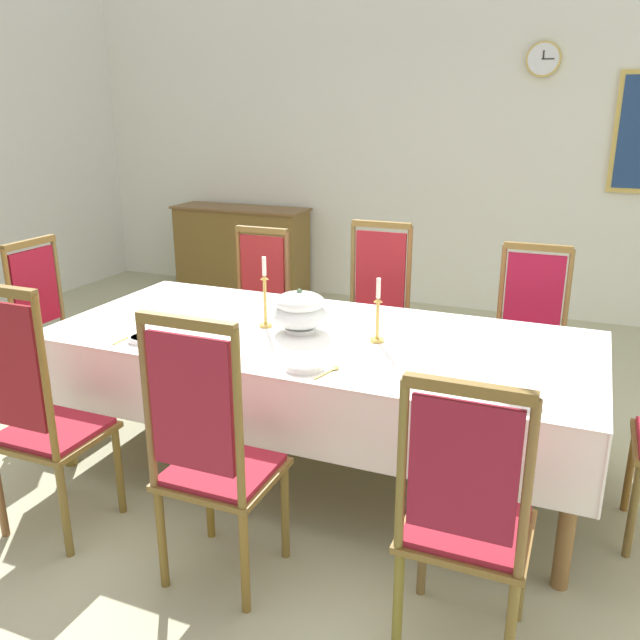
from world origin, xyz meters
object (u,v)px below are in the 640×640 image
(chair_south_a, at_px, (38,414))
(chair_south_c, at_px, (465,517))
(bowl_near_right, at_px, (304,365))
(mounted_clock, at_px, (544,59))
(spoon_primary, at_px, (130,336))
(spoon_secondary, at_px, (332,370))
(candlestick_east, at_px, (378,317))
(dining_table, at_px, (319,347))
(chair_north_c, at_px, (528,335))
(chair_south_b, at_px, (212,454))
(chair_north_a, at_px, (255,304))
(bowl_far_left, at_px, (520,399))
(candlestick_west, at_px, (265,299))
(soup_tureen, at_px, (300,311))
(sideboard, at_px, (242,250))
(chair_north_b, at_px, (374,313))
(chair_head_west, at_px, (55,329))
(bowl_near_left, at_px, (143,338))

(chair_south_a, bearing_deg, chair_south_c, 0.20)
(chair_south_a, relative_size, bowl_near_right, 6.97)
(chair_south_c, relative_size, mounted_clock, 3.81)
(spoon_primary, bearing_deg, spoon_secondary, -1.87)
(mounted_clock, bearing_deg, spoon_secondary, -96.68)
(chair_south_a, height_order, spoon_primary, chair_south_a)
(candlestick_east, bearing_deg, dining_table, 180.00)
(chair_north_c, relative_size, bowl_near_right, 6.35)
(chair_south_b, relative_size, chair_south_c, 1.08)
(chair_north_a, bearing_deg, dining_table, 132.16)
(bowl_near_right, bearing_deg, bowl_far_left, -0.96)
(candlestick_west, xyz_separation_m, bowl_far_left, (1.37, -0.49, -0.13))
(soup_tureen, distance_m, candlestick_east, 0.42)
(sideboard, bearing_deg, candlestick_west, 121.20)
(candlestick_east, xyz_separation_m, bowl_far_left, (0.74, -0.49, -0.11))
(chair_south_c, bearing_deg, sideboard, 127.41)
(chair_north_b, relative_size, chair_head_west, 1.05)
(candlestick_east, xyz_separation_m, sideboard, (-2.49, 3.09, -0.45))
(dining_table, bearing_deg, bowl_far_left, -24.71)
(chair_north_c, xyz_separation_m, soup_tureen, (-1.06, -1.01, 0.32))
(chair_south_b, height_order, bowl_far_left, chair_south_b)
(chair_south_a, relative_size, spoon_secondary, 6.98)
(chair_head_west, height_order, candlestick_west, candlestick_west)
(chair_north_c, height_order, spoon_secondary, chair_north_c)
(chair_north_a, xyz_separation_m, chair_north_c, (1.87, 0.00, 0.01))
(soup_tureen, bearing_deg, spoon_primary, -151.39)
(soup_tureen, xyz_separation_m, candlestick_west, (-0.20, 0.00, 0.04))
(dining_table, xyz_separation_m, bowl_near_right, (0.12, -0.47, 0.09))
(chair_north_c, distance_m, soup_tureen, 1.50)
(mounted_clock, bearing_deg, chair_south_a, -110.22)
(chair_south_b, relative_size, candlestick_east, 3.66)
(bowl_near_left, xyz_separation_m, bowl_near_right, (0.89, -0.03, 0.00))
(chair_north_c, xyz_separation_m, mounted_clock, (-0.27, 2.32, 1.72))
(spoon_secondary, bearing_deg, soup_tureen, 143.61)
(chair_south_c, height_order, bowl_far_left, chair_south_c)
(chair_north_c, relative_size, candlestick_east, 3.40)
(soup_tureen, bearing_deg, chair_north_b, 85.58)
(bowl_far_left, bearing_deg, mounted_clock, 95.51)
(chair_north_a, distance_m, candlestick_east, 1.62)
(chair_north_b, xyz_separation_m, spoon_secondary, (0.28, -1.46, 0.19))
(bowl_near_left, height_order, bowl_far_left, bowl_far_left)
(spoon_primary, bearing_deg, candlestick_east, 18.93)
(bowl_near_left, relative_size, bowl_near_right, 0.83)
(bowl_near_right, relative_size, mounted_clock, 0.60)
(chair_north_a, distance_m, bowl_near_right, 1.82)
(chair_north_c, relative_size, chair_head_west, 0.99)
(chair_south_a, relative_size, soup_tureen, 4.20)
(candlestick_east, height_order, bowl_near_right, candlestick_east)
(dining_table, bearing_deg, candlestick_west, -180.00)
(bowl_far_left, distance_m, spoon_secondary, 0.81)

